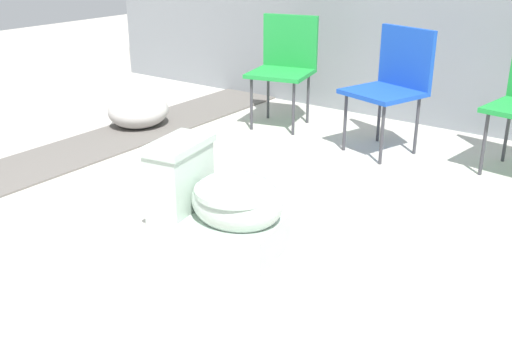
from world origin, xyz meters
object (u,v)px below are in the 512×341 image
(toilet, at_px, (219,205))
(boulder_near, at_px, (138,110))
(folding_chair_middle, at_px, (394,77))
(folding_chair_left, at_px, (285,59))

(toilet, distance_m, boulder_near, 2.08)
(toilet, distance_m, folding_chair_middle, 1.82)
(folding_chair_left, height_order, folding_chair_middle, same)
(folding_chair_left, bearing_deg, toilet, 12.09)
(toilet, relative_size, folding_chair_middle, 0.82)
(toilet, bearing_deg, boulder_near, 137.51)
(boulder_near, bearing_deg, toilet, -33.12)
(toilet, height_order, boulder_near, toilet)
(toilet, bearing_deg, folding_chair_left, 105.66)
(toilet, distance_m, folding_chair_left, 2.12)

